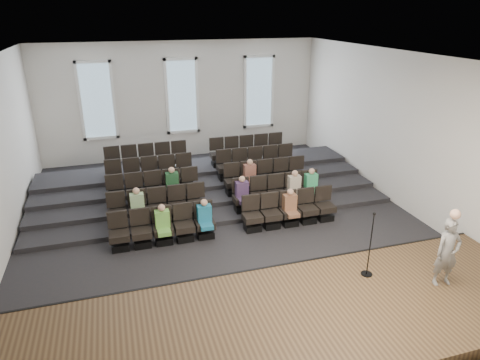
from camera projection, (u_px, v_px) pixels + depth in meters
name	position (u px, v px, depth m)	size (l,w,h in m)	color
ground	(224.00, 224.00, 13.23)	(14.00, 14.00, 0.00)	black
ceiling	(222.00, 57.00, 11.36)	(12.00, 14.00, 0.02)	white
wall_back	(182.00, 101.00, 18.54)	(12.00, 0.04, 5.00)	silver
wall_front	(348.00, 289.00, 6.06)	(12.00, 0.04, 5.00)	silver
wall_right	(402.00, 131.00, 13.91)	(0.04, 14.00, 5.00)	silver
stage	(289.00, 327.00, 8.60)	(11.80, 3.60, 0.50)	#4E3A21
stage_lip	(260.00, 277.00, 10.18)	(11.80, 0.06, 0.52)	black
risers	(202.00, 182.00, 15.97)	(11.80, 4.80, 0.60)	black
seating_rows	(212.00, 186.00, 14.34)	(6.80, 4.70, 1.67)	black
windows	(182.00, 96.00, 18.40)	(8.44, 0.10, 3.24)	white
audience	(232.00, 195.00, 13.32)	(6.05, 2.64, 1.10)	#67AB44
speaker	(447.00, 253.00, 9.26)	(0.57, 0.38, 1.57)	slate
mic_stand	(369.00, 257.00, 9.69)	(0.27, 0.27, 1.60)	black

